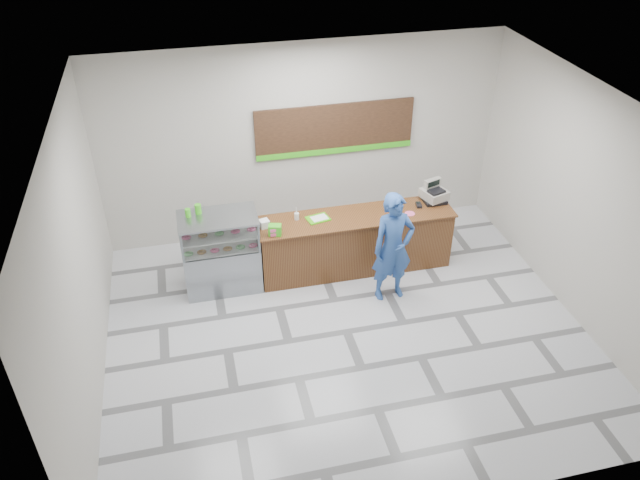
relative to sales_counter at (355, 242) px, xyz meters
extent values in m
plane|color=#BBBBC0|center=(-0.55, -1.55, -0.52)|extent=(7.00, 7.00, 0.00)
plane|color=#B9B4AA|center=(-0.55, 1.45, 1.23)|extent=(7.00, 0.00, 7.00)
plane|color=silver|center=(-0.55, -1.55, 2.98)|extent=(7.00, 7.00, 0.00)
cube|color=brown|center=(0.00, 0.00, -0.02)|extent=(3.20, 0.70, 1.00)
cube|color=brown|center=(0.00, 0.00, 0.50)|extent=(3.26, 0.76, 0.03)
cube|color=gray|center=(-2.22, 0.00, -0.12)|extent=(1.20, 0.70, 0.80)
cube|color=white|center=(-2.22, 0.00, 0.53)|extent=(1.20, 0.70, 0.50)
cube|color=gray|center=(-2.22, 0.00, 0.80)|extent=(1.22, 0.72, 0.03)
cube|color=silver|center=(-2.22, 0.00, 0.30)|extent=(1.14, 0.64, 0.02)
cube|color=silver|center=(-2.22, 0.00, 0.54)|extent=(1.14, 0.64, 0.02)
torus|color=#78D57A|center=(-2.72, -0.10, 0.34)|extent=(0.15, 0.15, 0.05)
torus|color=#B47939|center=(-2.52, -0.10, 0.34)|extent=(0.15, 0.15, 0.05)
torus|color=#F75994|center=(-2.32, -0.10, 0.34)|extent=(0.15, 0.15, 0.05)
torus|color=#B47939|center=(-2.12, -0.10, 0.34)|extent=(0.15, 0.15, 0.05)
torus|color=#78D57A|center=(-1.92, -0.10, 0.34)|extent=(0.15, 0.15, 0.05)
torus|color=#F75994|center=(-1.72, -0.10, 0.34)|extent=(0.15, 0.15, 0.05)
torus|color=#F75994|center=(-2.72, 0.05, 0.58)|extent=(0.15, 0.15, 0.05)
torus|color=#B47939|center=(-2.47, 0.05, 0.58)|extent=(0.15, 0.15, 0.05)
torus|color=#78D57A|center=(-2.22, 0.05, 0.58)|extent=(0.15, 0.15, 0.05)
torus|color=#F75994|center=(-1.97, 0.05, 0.58)|extent=(0.15, 0.15, 0.05)
torus|color=#F75994|center=(-1.72, 0.05, 0.58)|extent=(0.15, 0.15, 0.05)
cube|color=black|center=(0.00, 1.41, 1.43)|extent=(2.80, 0.05, 0.90)
cube|color=green|center=(0.00, 1.38, 1.03)|extent=(2.80, 0.02, 0.10)
cube|color=black|center=(1.41, 0.17, 0.54)|extent=(0.37, 0.37, 0.06)
cube|color=gray|center=(1.41, 0.17, 0.64)|extent=(0.47, 0.49, 0.15)
cube|color=black|center=(1.41, 0.10, 0.74)|extent=(0.30, 0.26, 0.04)
cube|color=gray|center=(1.41, 0.28, 0.79)|extent=(0.33, 0.19, 0.15)
cube|color=black|center=(1.41, 0.23, 0.81)|extent=(0.23, 0.09, 0.09)
cube|color=black|center=(1.11, 0.07, 0.53)|extent=(0.11, 0.18, 0.04)
cube|color=#45C00E|center=(-0.62, 0.05, 0.52)|extent=(0.41, 0.33, 0.02)
cube|color=white|center=(-0.60, 0.05, 0.53)|extent=(0.29, 0.23, 0.00)
cube|color=white|center=(-1.50, 0.02, 0.58)|extent=(0.17, 0.17, 0.12)
cylinder|color=silver|center=(-0.96, 0.12, 0.57)|extent=(0.08, 0.08, 0.12)
cube|color=green|center=(-1.37, -0.24, 0.60)|extent=(0.22, 0.18, 0.17)
cylinder|color=#F75994|center=(0.88, -0.13, 0.52)|extent=(0.17, 0.17, 0.00)
cylinder|color=green|center=(-2.65, 0.11, 0.88)|extent=(0.08, 0.08, 0.13)
cylinder|color=green|center=(-2.49, 0.17, 0.89)|extent=(0.10, 0.10, 0.15)
imported|color=#2A519A|center=(0.36, -0.85, 0.40)|extent=(0.70, 0.49, 1.84)
camera|label=1|loc=(-2.55, -8.26, 5.85)|focal=35.00mm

